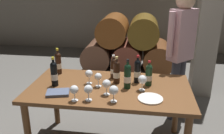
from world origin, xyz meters
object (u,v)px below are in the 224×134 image
Objects in this scene: wine_bottle_4 at (149,75)px; wine_glass_1 at (98,77)px; wine_glass_5 at (74,90)px; wine_bottle_1 at (117,72)px; tasting_notebook at (58,93)px; serving_plate at (150,99)px; wine_glass_2 at (89,74)px; wine_glass_6 at (114,91)px; sommelier_presenting at (181,45)px; wine_glass_3 at (88,90)px; wine_bottle_5 at (137,71)px; wine_bottle_2 at (127,76)px; dining_table at (109,95)px; wine_glass_0 at (142,80)px; wine_bottle_0 at (114,68)px; wine_bottle_6 at (58,63)px; wine_bottle_3 at (54,74)px; wine_glass_4 at (107,84)px.

wine_glass_1 is at bearing -168.17° from wine_bottle_4.
wine_glass_5 reaches higher than wine_glass_1.
wine_bottle_1 is 0.66m from tasting_notebook.
wine_glass_2 is at bearing 156.98° from serving_plate.
sommelier_presenting is at bearing 56.16° from wine_glass_6.
wine_glass_2 reaches higher than wine_glass_5.
wine_glass_3 is 1.44m from sommelier_presenting.
wine_glass_1 is at bearing -156.83° from wine_bottle_5.
wine_bottle_2 is at bearing 136.24° from serving_plate.
wine_bottle_4 is 1.77× the size of wine_glass_5.
wine_bottle_2 is (0.19, 0.00, 0.23)m from dining_table.
wine_bottle_5 reaches higher than wine_bottle_4.
tasting_notebook is at bearing -147.43° from wine_glass_1.
wine_bottle_1 is 0.32m from wine_glass_0.
wine_bottle_0 is at bearing 74.57° from wine_glass_3.
sommelier_presenting is at bearing 23.30° from tasting_notebook.
tasting_notebook is 0.92× the size of serving_plate.
wine_bottle_6 reaches higher than wine_glass_0.
dining_table is 5.44× the size of wine_bottle_6.
wine_bottle_5 reaches higher than wine_glass_3.
wine_bottle_4 is 1.76× the size of wine_glass_3.
dining_table is 5.65× the size of wine_bottle_1.
wine_glass_6 reaches higher than dining_table.
wine_glass_2 is at bearing -168.15° from wine_bottle_1.
wine_glass_5 is at bearing -134.45° from sommelier_presenting.
wine_bottle_4 is at bearing 93.44° from serving_plate.
wine_glass_1 is 0.32m from wine_glass_3.
wine_glass_1 is 0.13m from wine_glass_2.
wine_bottle_3 reaches higher than dining_table.
wine_bottle_1 is at bearing 18.91° from tasting_notebook.
sommelier_presenting is (0.72, 1.07, 0.17)m from wine_glass_6.
wine_glass_3 is 0.09× the size of sommelier_presenting.
wine_bottle_1 is 0.18× the size of sommelier_presenting.
wine_glass_3 reaches higher than dining_table.
tasting_notebook is 0.91m from serving_plate.
wine_bottle_6 is at bearing 161.85° from wine_glass_0.
wine_glass_1 is 0.44m from tasting_notebook.
sommelier_presenting is (0.40, 0.65, 0.16)m from wine_bottle_4.
wine_glass_1 is 0.96× the size of wine_glass_4.
wine_bottle_5 is at bearing 67.92° from wine_glass_6.
wine_bottle_3 is at bearing 157.91° from wine_glass_6.
wine_bottle_5 is 1.89× the size of wine_glass_0.
wine_bottle_1 is at bearing 34.54° from wine_glass_1.
serving_plate is (0.43, -0.22, 0.10)m from dining_table.
wine_bottle_1 is 0.96× the size of wine_bottle_6.
dining_table is at bearing -118.19° from wine_bottle_1.
tasting_notebook is (-0.25, -0.29, -0.10)m from wine_glass_2.
wine_glass_0 is 1.04× the size of wine_glass_4.
wine_bottle_5 reaches higher than wine_glass_1.
wine_bottle_1 is at bearing 93.46° from wine_glass_6.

